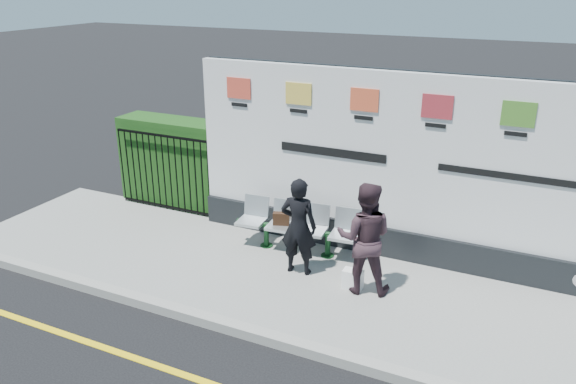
% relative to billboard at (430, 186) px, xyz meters
% --- Properties ---
extents(pavement, '(14.00, 3.00, 0.12)m').
position_rel_billboard_xyz_m(pavement, '(-0.50, -1.35, -1.36)').
color(pavement, gray).
rests_on(pavement, ground).
extents(kerb, '(14.00, 0.18, 0.14)m').
position_rel_billboard_xyz_m(kerb, '(-0.50, -2.85, -1.35)').
color(kerb, gray).
rests_on(kerb, ground).
extents(billboard, '(8.00, 0.30, 3.00)m').
position_rel_billboard_xyz_m(billboard, '(0.00, 0.00, 0.00)').
color(billboard, black).
rests_on(billboard, pavement).
extents(hedge, '(2.35, 0.70, 1.70)m').
position_rel_billboard_xyz_m(hedge, '(-5.08, 0.45, -0.45)').
color(hedge, '#1A4314').
rests_on(hedge, pavement).
extents(railing, '(2.05, 0.06, 1.54)m').
position_rel_billboard_xyz_m(railing, '(-5.08, -0.00, -0.53)').
color(railing, black).
rests_on(railing, pavement).
extents(bench, '(2.11, 0.73, 0.44)m').
position_rel_billboard_xyz_m(bench, '(-2.00, -0.56, -1.08)').
color(bench, '#B3B9BC').
rests_on(bench, pavement).
extents(woman_left, '(0.60, 0.43, 1.54)m').
position_rel_billboard_xyz_m(woman_left, '(-1.69, -1.18, -0.53)').
color(woman_left, black).
rests_on(woman_left, pavement).
extents(woman_right, '(0.94, 0.81, 1.67)m').
position_rel_billboard_xyz_m(woman_right, '(-0.63, -1.26, -0.47)').
color(woman_right, '#342229').
rests_on(woman_right, pavement).
extents(handbag_brown, '(0.29, 0.20, 0.21)m').
position_rel_billboard_xyz_m(handbag_brown, '(-2.27, -0.58, -0.75)').
color(handbag_brown, black).
rests_on(handbag_brown, bench).
extents(carrier_bag_white, '(0.29, 0.18, 0.29)m').
position_rel_billboard_xyz_m(carrier_bag_white, '(-0.76, -1.29, -1.15)').
color(carrier_bag_white, white).
rests_on(carrier_bag_white, pavement).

